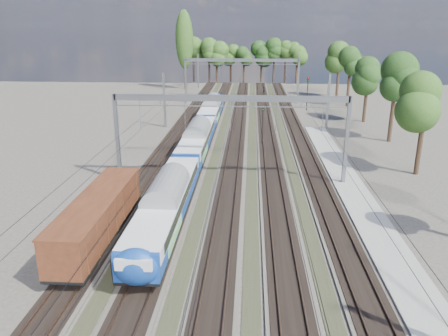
# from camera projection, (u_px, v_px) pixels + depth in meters

# --- Properties ---
(track_bed) EXTENTS (21.00, 130.00, 0.34)m
(track_bed) POSITION_uv_depth(u_px,v_px,m) (235.00, 144.00, 59.29)
(track_bed) COLOR #47423A
(track_bed) RESTS_ON ground
(platform) EXTENTS (3.00, 70.00, 0.30)m
(platform) POSITION_uv_depth(u_px,v_px,m) (374.00, 226.00, 34.87)
(platform) COLOR gray
(platform) RESTS_ON ground
(catenary) EXTENTS (25.65, 130.00, 9.00)m
(catenary) POSITION_uv_depth(u_px,v_px,m) (240.00, 89.00, 64.59)
(catenary) COLOR slate
(catenary) RESTS_ON ground
(tree_belt) EXTENTS (40.22, 99.24, 12.13)m
(tree_belt) POSITION_uv_depth(u_px,v_px,m) (273.00, 57.00, 100.19)
(tree_belt) COLOR black
(tree_belt) RESTS_ON ground
(poplar) EXTENTS (4.40, 4.40, 19.04)m
(poplar) POSITION_uv_depth(u_px,v_px,m) (184.00, 40.00, 106.70)
(poplar) COLOR black
(poplar) RESTS_ON ground
(emu_train) EXTENTS (2.88, 60.97, 4.21)m
(emu_train) POSITION_uv_depth(u_px,v_px,m) (197.00, 137.00, 53.30)
(emu_train) COLOR black
(emu_train) RESTS_ON ground
(freight_boxcar) EXTENTS (2.85, 13.74, 3.54)m
(freight_boxcar) POSITION_uv_depth(u_px,v_px,m) (98.00, 216.00, 31.93)
(freight_boxcar) COLOR black
(freight_boxcar) RESTS_ON ground
(worker) EXTENTS (0.50, 0.68, 1.72)m
(worker) POSITION_uv_depth(u_px,v_px,m) (264.00, 90.00, 102.47)
(worker) COLOR black
(worker) RESTS_ON ground
(signal_near) EXTENTS (0.36, 0.33, 5.31)m
(signal_near) POSITION_uv_depth(u_px,v_px,m) (263.00, 120.00, 58.12)
(signal_near) COLOR black
(signal_near) RESTS_ON ground
(signal_far) EXTENTS (0.39, 0.36, 6.21)m
(signal_far) POSITION_uv_depth(u_px,v_px,m) (308.00, 90.00, 81.78)
(signal_far) COLOR black
(signal_far) RESTS_ON ground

